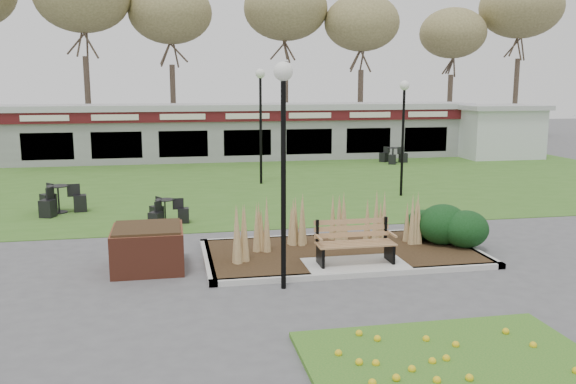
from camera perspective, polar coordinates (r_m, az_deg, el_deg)
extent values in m
plane|color=#515154|center=(13.26, 6.49, -7.35)|extent=(100.00, 100.00, 0.00)
cube|color=#396620|center=(24.68, -1.87, 0.91)|extent=(34.00, 16.00, 0.02)
cube|color=#2A6A1E|center=(9.27, 15.34, -15.35)|extent=(4.20, 3.00, 0.08)
cube|color=black|center=(14.35, 5.06, -5.72)|extent=(6.22, 3.22, 0.12)
cube|color=#B7B7B2|center=(12.87, 7.05, -7.62)|extent=(6.40, 0.18, 0.12)
cube|color=#B7B7B2|center=(15.85, 3.45, -4.16)|extent=(6.40, 0.18, 0.12)
cube|color=#B7B7B2|center=(13.84, -7.50, -6.36)|extent=(0.18, 3.40, 0.12)
cube|color=#B7B7B2|center=(15.48, 16.23, -4.91)|extent=(0.18, 3.40, 0.12)
cube|color=#B7B7B2|center=(13.38, 6.30, -6.89)|extent=(2.20, 1.20, 0.13)
cone|color=tan|center=(14.18, -2.77, -3.23)|extent=(0.36, 0.36, 1.15)
cone|color=tan|center=(14.73, 0.86, -2.71)|extent=(0.36, 0.36, 1.15)
cone|color=tan|center=(15.18, 4.78, -2.36)|extent=(0.36, 0.36, 1.15)
cone|color=tan|center=(15.26, 8.24, -2.36)|extent=(0.36, 0.36, 1.15)
cone|color=tan|center=(15.18, 11.59, -2.53)|extent=(0.36, 0.36, 1.15)
cone|color=tan|center=(13.34, -4.40, -4.10)|extent=(0.36, 0.36, 1.15)
ellipsoid|color=black|center=(15.30, 14.29, -2.95)|extent=(1.21, 1.10, 0.99)
ellipsoid|color=black|center=(15.14, 16.30, -3.35)|extent=(1.10, 1.00, 0.90)
ellipsoid|color=black|center=(15.88, 14.50, -2.71)|extent=(1.06, 0.96, 0.86)
ellipsoid|color=black|center=(15.65, 12.50, -3.00)|extent=(0.92, 0.84, 0.76)
cube|color=#9A7545|center=(13.25, 6.34, -4.85)|extent=(1.70, 0.57, 0.04)
cube|color=#9A7545|center=(13.46, 5.98, -3.36)|extent=(1.70, 0.13, 0.44)
cube|color=black|center=(13.10, 3.05, -5.97)|extent=(0.06, 0.55, 0.42)
cube|color=black|center=(13.55, 9.49, -5.54)|extent=(0.06, 0.55, 0.42)
cube|color=black|center=(13.26, 2.75, -3.66)|extent=(0.06, 0.06, 0.50)
cube|color=black|center=(13.71, 9.11, -3.32)|extent=(0.06, 0.06, 0.50)
cube|color=#9A7545|center=(12.97, 2.91, -4.30)|extent=(0.05, 0.50, 0.04)
cube|color=#9A7545|center=(13.44, 9.73, -3.91)|extent=(0.05, 0.50, 0.04)
cube|color=brown|center=(13.53, -12.96, -5.21)|extent=(1.50, 1.50, 0.90)
cube|color=black|center=(13.42, -13.04, -3.27)|extent=(1.40, 1.40, 0.06)
cube|color=gray|center=(32.39, -4.15, 5.40)|extent=(24.00, 3.00, 2.60)
cube|color=#4E1014|center=(30.79, -3.82, 7.12)|extent=(24.00, 0.18, 0.55)
cube|color=#BBBBC0|center=(32.31, -4.18, 7.96)|extent=(24.60, 3.40, 0.30)
cube|color=silver|center=(30.68, -3.79, 7.10)|extent=(22.00, 0.02, 0.28)
cube|color=black|center=(30.99, -3.81, 4.63)|extent=(22.00, 0.10, 1.30)
cube|color=silver|center=(34.81, 19.03, 5.20)|extent=(4.00, 3.00, 2.60)
cube|color=#BBBBC0|center=(34.73, 19.16, 7.50)|extent=(4.40, 3.40, 0.25)
cylinder|color=#47382B|center=(40.40, -18.48, 7.68)|extent=(0.36, 0.36, 5.17)
ellipsoid|color=brown|center=(40.62, -18.96, 15.88)|extent=(5.24, 5.24, 3.93)
cylinder|color=#47382B|center=(40.08, -9.87, 8.03)|extent=(0.36, 0.36, 5.17)
ellipsoid|color=brown|center=(40.30, -10.13, 16.31)|extent=(5.24, 5.24, 3.93)
cylinder|color=#47382B|center=(40.66, -1.30, 8.21)|extent=(0.36, 0.36, 5.17)
ellipsoid|color=brown|center=(40.87, -1.34, 16.37)|extent=(5.24, 5.24, 3.93)
cylinder|color=#47382B|center=(42.09, 6.86, 8.20)|extent=(0.36, 0.36, 5.17)
ellipsoid|color=brown|center=(42.30, 7.03, 16.09)|extent=(5.24, 5.24, 3.93)
cylinder|color=#47382B|center=(44.29, 14.34, 8.06)|extent=(0.36, 0.36, 5.17)
ellipsoid|color=brown|center=(44.49, 14.68, 15.55)|extent=(5.24, 5.24, 3.93)
cylinder|color=#47382B|center=(47.16, 21.01, 7.81)|extent=(0.36, 0.36, 5.17)
ellipsoid|color=brown|center=(47.35, 21.47, 14.84)|extent=(5.24, 5.24, 3.93)
cylinder|color=black|center=(11.61, -0.43, 0.43)|extent=(0.10, 0.10, 4.03)
sphere|color=white|center=(11.45, -0.44, 11.22)|extent=(0.36, 0.36, 0.36)
cylinder|color=black|center=(24.07, -2.57, 5.65)|extent=(0.10, 0.10, 4.17)
sphere|color=white|center=(24.00, -2.61, 11.02)|extent=(0.38, 0.38, 0.38)
cylinder|color=black|center=(21.84, 10.67, 4.46)|extent=(0.09, 0.09, 3.75)
sphere|color=white|center=(21.74, 10.85, 9.78)|extent=(0.34, 0.34, 0.34)
cylinder|color=black|center=(20.13, -20.60, -1.78)|extent=(0.50, 0.50, 0.03)
cylinder|color=black|center=(20.06, -20.68, -0.65)|extent=(0.06, 0.06, 0.82)
cylinder|color=black|center=(19.99, -20.75, 0.53)|extent=(0.68, 0.68, 0.03)
cube|color=black|center=(20.09, -18.87, -0.99)|extent=(0.44, 0.44, 0.52)
cube|color=black|center=(20.62, -21.51, -0.88)|extent=(0.54, 0.54, 0.52)
cube|color=black|center=(19.56, -21.56, -1.45)|extent=(0.50, 0.50, 0.52)
cylinder|color=black|center=(17.79, -11.39, -2.84)|extent=(0.41, 0.41, 0.03)
cylinder|color=black|center=(17.72, -11.42, -1.81)|extent=(0.05, 0.05, 0.67)
cylinder|color=black|center=(17.65, -11.46, -0.72)|extent=(0.56, 0.56, 0.02)
cube|color=black|center=(17.74, -9.76, -2.17)|extent=(0.32, 0.32, 0.43)
cube|color=black|center=(18.19, -12.18, -1.95)|extent=(0.43, 0.43, 0.43)
cube|color=black|center=(17.32, -12.28, -2.55)|extent=(0.43, 0.43, 0.43)
cylinder|color=black|center=(31.10, 9.79, 2.74)|extent=(0.45, 0.45, 0.03)
cylinder|color=black|center=(31.05, 9.81, 3.40)|extent=(0.05, 0.05, 0.73)
cylinder|color=black|center=(31.01, 9.83, 4.09)|extent=(0.61, 0.61, 0.03)
cube|color=black|center=(31.32, 10.72, 3.16)|extent=(0.38, 0.38, 0.47)
cube|color=black|center=(31.39, 8.95, 3.23)|extent=(0.48, 0.48, 0.47)
cube|color=black|center=(30.52, 9.72, 3.01)|extent=(0.46, 0.46, 0.47)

